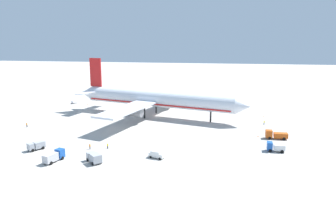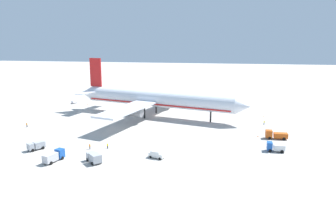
% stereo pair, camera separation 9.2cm
% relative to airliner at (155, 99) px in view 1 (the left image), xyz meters
% --- Properties ---
extents(ground_plane, '(600.00, 600.00, 0.00)m').
position_rel_airliner_xyz_m(ground_plane, '(1.24, -0.36, -7.34)').
color(ground_plane, '#ADA8A0').
extents(airliner, '(77.34, 68.61, 23.69)m').
position_rel_airliner_xyz_m(airliner, '(0.00, 0.00, 0.00)').
color(airliner, silver).
rests_on(airliner, ground).
extents(service_truck_0, '(5.36, 5.29, 2.58)m').
position_rel_airliner_xyz_m(service_truck_0, '(-4.74, -53.53, -5.91)').
color(service_truck_0, '#999EA5').
rests_on(service_truck_0, ground).
extents(service_truck_1, '(3.76, 6.53, 2.83)m').
position_rel_airliner_xyz_m(service_truck_1, '(-15.59, -54.72, -5.84)').
color(service_truck_1, '#194CA5').
rests_on(service_truck_1, ground).
extents(service_truck_2, '(5.15, 2.68, 2.70)m').
position_rel_airliner_xyz_m(service_truck_2, '(43.73, -36.42, -5.98)').
color(service_truck_2, '#194CA5').
rests_on(service_truck_2, ground).
extents(service_truck_3, '(6.98, 2.53, 2.78)m').
position_rel_airliner_xyz_m(service_truck_3, '(45.63, -24.01, -5.98)').
color(service_truck_3, '#BF4C14').
rests_on(service_truck_3, ground).
extents(service_truck_4, '(4.34, 5.14, 2.35)m').
position_rel_airliner_xyz_m(service_truck_4, '(-25.45, -47.18, -6.01)').
color(service_truck_4, '#999EA5').
rests_on(service_truck_4, ground).
extents(service_van, '(4.69, 3.06, 1.97)m').
position_rel_airliner_xyz_m(service_van, '(10.81, -47.40, -6.31)').
color(service_van, white).
rests_on(service_van, ground).
extents(baggage_cart_0, '(2.96, 2.12, 1.49)m').
position_rel_airliner_xyz_m(baggage_cart_0, '(23.03, 37.17, -6.53)').
color(baggage_cart_0, '#26598C').
rests_on(baggage_cart_0, ground).
extents(baggage_cart_1, '(2.18, 3.35, 1.45)m').
position_rel_airliner_xyz_m(baggage_cart_1, '(-45.97, 18.58, -6.55)').
color(baggage_cart_1, gray).
rests_on(baggage_cart_1, ground).
extents(ground_worker_0, '(0.53, 0.53, 1.62)m').
position_rel_airliner_xyz_m(ground_worker_0, '(-5.16, -42.53, -6.52)').
color(ground_worker_0, black).
rests_on(ground_worker_0, ground).
extents(ground_worker_1, '(0.49, 0.49, 1.68)m').
position_rel_airliner_xyz_m(ground_worker_1, '(43.99, -6.56, -6.49)').
color(ground_worker_1, navy).
rests_on(ground_worker_1, ground).
extents(ground_worker_2, '(0.50, 0.50, 1.75)m').
position_rel_airliner_xyz_m(ground_worker_2, '(-42.95, -25.36, -6.45)').
color(ground_worker_2, black).
rests_on(ground_worker_2, ground).
extents(ground_worker_3, '(0.53, 0.53, 1.70)m').
position_rel_airliner_xyz_m(ground_worker_3, '(-10.13, -44.00, -6.48)').
color(ground_worker_3, '#3F3F47').
rests_on(ground_worker_3, ground).
extents(traffic_cone_0, '(0.36, 0.36, 0.55)m').
position_rel_airliner_xyz_m(traffic_cone_0, '(-42.76, 21.16, -7.07)').
color(traffic_cone_0, orange).
rests_on(traffic_cone_0, ground).
extents(traffic_cone_2, '(0.36, 0.36, 0.55)m').
position_rel_airliner_xyz_m(traffic_cone_2, '(45.19, 6.67, -7.07)').
color(traffic_cone_2, orange).
rests_on(traffic_cone_2, ground).
extents(traffic_cone_3, '(0.36, 0.36, 0.55)m').
position_rel_airliner_xyz_m(traffic_cone_3, '(-37.47, 16.37, -7.07)').
color(traffic_cone_3, orange).
rests_on(traffic_cone_3, ground).
extents(traffic_cone_4, '(0.36, 0.36, 0.55)m').
position_rel_airliner_xyz_m(traffic_cone_4, '(40.18, -22.88, -7.07)').
color(traffic_cone_4, orange).
rests_on(traffic_cone_4, ground).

